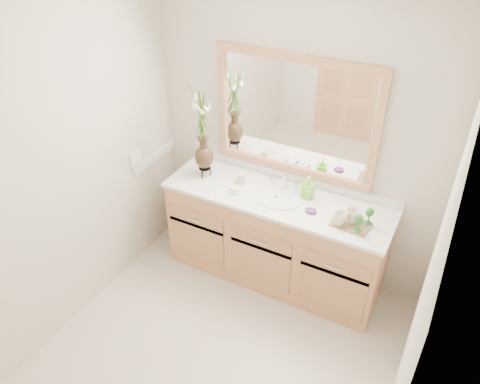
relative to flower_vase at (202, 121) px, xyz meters
The scene contains 20 objects.
floor 1.80m from the flower_vase, 56.63° to the right, with size 2.60×2.60×0.00m, color beige.
ceiling 1.62m from the flower_vase, 56.63° to the right, with size 2.40×2.60×0.02m, color white.
wall_back 0.74m from the flower_vase, 23.14° to the left, with size 2.40×0.02×2.40m, color silver.
wall_left 1.15m from the flower_vase, 117.66° to the right, with size 0.02×2.60×2.40m, color silver.
wall_right 2.13m from the flower_vase, 28.50° to the right, with size 0.02×2.60×2.40m, color silver.
vanity 1.15m from the flower_vase, ahead, with size 1.80×0.55×0.80m.
counter 0.85m from the flower_vase, ahead, with size 1.84×0.57×0.03m, color white.
sink 0.87m from the flower_vase, ahead, with size 0.38×0.34×0.23m.
mirror 0.72m from the flower_vase, 21.53° to the left, with size 1.32×0.04×0.97m.
switch_plate 0.67m from the flower_vase, 154.27° to the right, with size 0.02×0.12×0.12m, color white.
flower_vase is the anchor object (origin of this frame).
tumbler 0.56m from the flower_vase, ahead, with size 0.07×0.07×0.09m, color beige.
soap_dish 0.60m from the flower_vase, 16.65° to the right, with size 0.10×0.10×0.03m.
soap_bottle 0.98m from the flower_vase, ahead, with size 0.07×0.08×0.16m, color #73DC33.
purple_dish 1.09m from the flower_vase, ahead, with size 0.09×0.07×0.03m, color #602777.
tray 1.38m from the flower_vase, ahead, with size 0.27×0.18×0.01m, color brown.
mug_left 1.30m from the flower_vase, ahead, with size 0.10×0.09×0.10m, color beige.
mug_right 1.36m from the flower_vase, ahead, with size 0.11×0.10×0.11m, color beige.
goblet_front 1.42m from the flower_vase, ahead, with size 0.06×0.06×0.14m.
goblet_back 1.45m from the flower_vase, ahead, with size 0.06×0.06×0.14m.
Camera 1 is at (1.17, -1.80, 2.93)m, focal length 35.00 mm.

